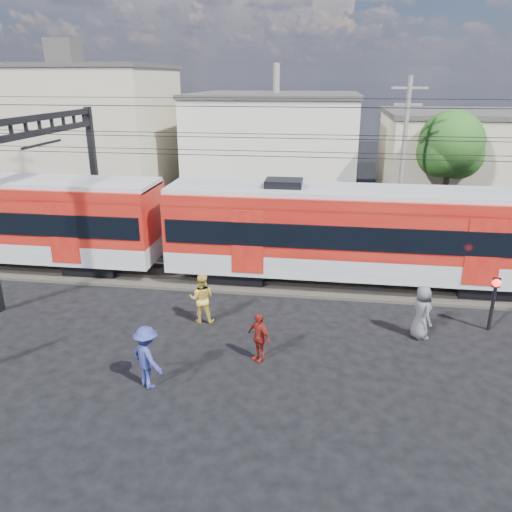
# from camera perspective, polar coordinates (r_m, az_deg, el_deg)

# --- Properties ---
(ground) EXTENTS (120.00, 120.00, 0.00)m
(ground) POSITION_cam_1_polar(r_m,az_deg,el_deg) (14.91, -1.68, -14.54)
(ground) COLOR black
(ground) RESTS_ON ground
(track_bed) EXTENTS (70.00, 3.40, 0.12)m
(track_bed) POSITION_cam_1_polar(r_m,az_deg,el_deg) (21.89, 1.93, -2.65)
(track_bed) COLOR #2D2823
(track_bed) RESTS_ON ground
(rail_near) EXTENTS (70.00, 0.12, 0.12)m
(rail_near) POSITION_cam_1_polar(r_m,az_deg,el_deg) (21.16, 1.70, -3.11)
(rail_near) COLOR #59544C
(rail_near) RESTS_ON track_bed
(rail_far) EXTENTS (70.00, 0.12, 0.12)m
(rail_far) POSITION_cam_1_polar(r_m,az_deg,el_deg) (22.54, 2.15, -1.65)
(rail_far) COLOR #59544C
(rail_far) RESTS_ON track_bed
(commuter_train) EXTENTS (50.30, 3.08, 4.17)m
(commuter_train) POSITION_cam_1_polar(r_m,az_deg,el_deg) (21.06, 12.40, 2.74)
(commuter_train) COLOR black
(commuter_train) RESTS_ON ground
(catenary) EXTENTS (70.00, 9.30, 7.52)m
(catenary) POSITION_cam_1_polar(r_m,az_deg,el_deg) (23.09, -20.15, 10.46)
(catenary) COLOR black
(catenary) RESTS_ON ground
(building_west) EXTENTS (14.28, 10.20, 9.30)m
(building_west) POSITION_cam_1_polar(r_m,az_deg,el_deg) (41.08, -20.14, 13.37)
(building_west) COLOR #B6AB8B
(building_west) RESTS_ON ground
(building_midwest) EXTENTS (12.24, 12.24, 7.30)m
(building_midwest) POSITION_cam_1_polar(r_m,az_deg,el_deg) (39.63, 2.25, 12.87)
(building_midwest) COLOR beige
(building_midwest) RESTS_ON ground
(building_mideast) EXTENTS (16.32, 10.20, 6.30)m
(building_mideast) POSITION_cam_1_polar(r_m,az_deg,el_deg) (38.36, 26.58, 9.86)
(building_mideast) COLOR #B6AB8B
(building_mideast) RESTS_ON ground
(utility_pole_mid) EXTENTS (1.80, 0.24, 8.50)m
(utility_pole_mid) POSITION_cam_1_polar(r_m,az_deg,el_deg) (27.65, 16.45, 10.94)
(utility_pole_mid) COLOR slate
(utility_pole_mid) RESTS_ON ground
(tree_near) EXTENTS (3.82, 3.64, 6.72)m
(tree_near) POSITION_cam_1_polar(r_m,az_deg,el_deg) (31.23, 21.65, 11.53)
(tree_near) COLOR #382619
(tree_near) RESTS_ON ground
(pedestrian_b) EXTENTS (0.96, 0.78, 1.85)m
(pedestrian_b) POSITION_cam_1_polar(r_m,az_deg,el_deg) (18.05, -6.23, -4.83)
(pedestrian_b) COLOR gold
(pedestrian_b) RESTS_ON ground
(pedestrian_c) EXTENTS (1.40, 1.29, 1.89)m
(pedestrian_c) POSITION_cam_1_polar(r_m,az_deg,el_deg) (14.70, -12.34, -11.23)
(pedestrian_c) COLOR navy
(pedestrian_c) RESTS_ON ground
(pedestrian_d) EXTENTS (0.97, 0.90, 1.60)m
(pedestrian_d) POSITION_cam_1_polar(r_m,az_deg,el_deg) (15.67, 0.32, -9.25)
(pedestrian_d) COLOR maroon
(pedestrian_d) RESTS_ON ground
(pedestrian_e) EXTENTS (0.90, 1.08, 1.88)m
(pedestrian_e) POSITION_cam_1_polar(r_m,az_deg,el_deg) (17.79, 18.39, -6.12)
(pedestrian_e) COLOR #4F4F54
(pedestrian_e) RESTS_ON ground
(crossing_signal) EXTENTS (0.29, 0.29, 1.99)m
(crossing_signal) POSITION_cam_1_polar(r_m,az_deg,el_deg) (19.03, 25.59, -3.95)
(crossing_signal) COLOR black
(crossing_signal) RESTS_ON ground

